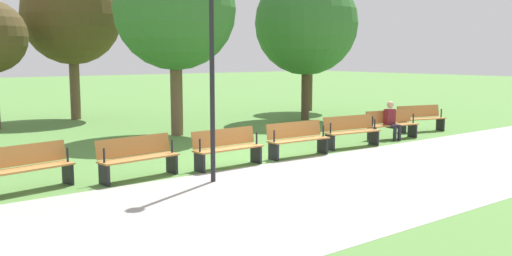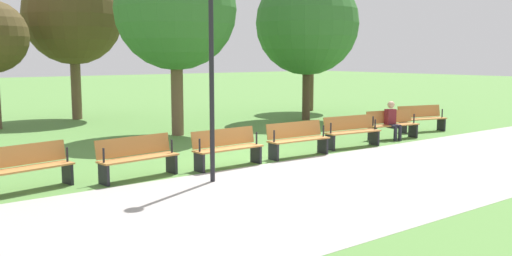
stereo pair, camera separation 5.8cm
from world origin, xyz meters
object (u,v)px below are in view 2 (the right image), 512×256
at_px(bench_6, 26,167).
at_px(person_seated, 392,119).
at_px(lamp_post, 211,34).
at_px(bench_5, 137,156).
at_px(bench_2, 351,131).
at_px(bench_4, 227,147).
at_px(bench_3, 297,138).
at_px(tree_2, 73,16).
at_px(tree_0, 312,21).
at_px(tree_1, 307,23).
at_px(tree_3, 176,9).
at_px(bench_0, 421,118).
at_px(bench_1, 392,124).

xyz_separation_m(bench_6, person_seated, (-10.83, 0.12, 0.16)).
bearing_deg(person_seated, lamp_post, 20.73).
xyz_separation_m(bench_5, person_seated, (-8.65, -0.19, 0.16)).
distance_m(bench_2, bench_4, 4.41).
distance_m(bench_3, tree_2, 12.52).
distance_m(tree_0, lamp_post, 15.30).
relative_size(tree_1, lamp_post, 1.35).
height_order(bench_4, tree_3, tree_3).
distance_m(bench_0, bench_3, 6.61).
distance_m(bench_0, bench_1, 2.21).
height_order(bench_5, bench_6, same).
bearing_deg(bench_0, tree_2, -39.32).
xyz_separation_m(bench_4, tree_2, (-0.67, -11.86, 3.71)).
height_order(bench_4, lamp_post, lamp_post).
relative_size(bench_1, bench_6, 1.00).
bearing_deg(bench_1, bench_4, 14.20).
distance_m(bench_4, tree_0, 14.22).
bearing_deg(tree_1, bench_1, 75.85).
distance_m(bench_3, tree_0, 12.64).
xyz_separation_m(bench_1, bench_5, (8.79, 0.31, 0.00)).
relative_size(bench_1, bench_2, 1.01).
distance_m(bench_3, bench_6, 6.61).
bearing_deg(tree_1, tree_3, 5.58).
bearing_deg(bench_3, bench_2, -173.93).
relative_size(bench_4, tree_2, 0.29).
bearing_deg(tree_3, person_seated, 133.97).
bearing_deg(bench_0, bench_4, 20.28).
relative_size(bench_2, bench_4, 1.01).
xyz_separation_m(tree_3, lamp_post, (2.77, 6.36, -1.05)).
xyz_separation_m(bench_0, bench_2, (4.34, 0.77, 0.00)).
bearing_deg(bench_2, tree_1, -115.63).
distance_m(bench_2, tree_3, 6.84).
bearing_deg(bench_6, tree_2, -124.09).
bearing_deg(bench_2, lamp_post, 18.57).
bearing_deg(bench_1, tree_3, -34.33).
relative_size(bench_5, tree_0, 0.32).
bearing_deg(bench_5, lamp_post, 126.14).
distance_m(bench_2, tree_0, 11.16).
distance_m(bench_4, tree_1, 10.48).
bearing_deg(bench_5, bench_0, 177.95).
distance_m(bench_6, lamp_post, 4.43).
bearing_deg(bench_4, bench_0, -175.97).
bearing_deg(bench_1, bench_5, 12.18).
bearing_deg(lamp_post, bench_6, -24.92).
relative_size(tree_2, lamp_post, 1.41).
relative_size(bench_6, tree_3, 0.30).
height_order(bench_6, person_seated, person_seated).
bearing_deg(bench_6, bench_1, 169.85).
bearing_deg(person_seated, bench_4, 13.23).
distance_m(bench_0, tree_2, 14.09).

